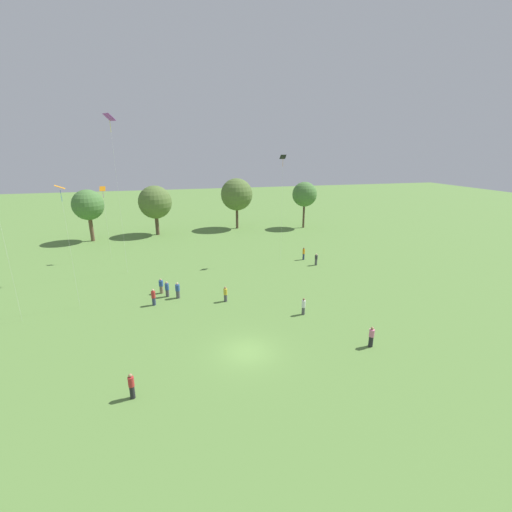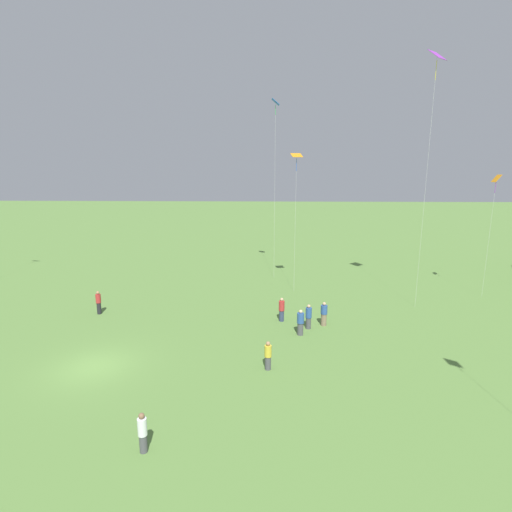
{
  "view_description": "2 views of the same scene",
  "coord_description": "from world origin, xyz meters",
  "px_view_note": "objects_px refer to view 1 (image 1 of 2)",
  "views": [
    {
      "loc": [
        -5.27,
        -23.2,
        15.48
      ],
      "look_at": [
        3.11,
        9.13,
        5.03
      ],
      "focal_mm": 24.0,
      "sensor_mm": 36.0,
      "label": 1
    },
    {
      "loc": [
        20.47,
        9.91,
        10.97
      ],
      "look_at": [
        -1.85,
        9.12,
        6.11
      ],
      "focal_mm": 28.0,
      "sensor_mm": 36.0,
      "label": 2
    }
  ],
  "objects_px": {
    "person_2": "(161,286)",
    "kite_2": "(110,124)",
    "person_5": "(167,289)",
    "person_8": "(225,294)",
    "person_3": "(178,290)",
    "person_1": "(303,306)",
    "person_6": "(132,386)",
    "person_7": "(316,259)",
    "person_9": "(304,253)",
    "person_4": "(154,297)",
    "person_0": "(371,337)",
    "kite_1": "(283,163)",
    "kite_3": "(61,193)",
    "kite_0": "(103,192)"
  },
  "relations": [
    {
      "from": "person_1",
      "to": "kite_2",
      "type": "distance_m",
      "value": 30.09
    },
    {
      "from": "person_5",
      "to": "kite_1",
      "type": "bearing_deg",
      "value": 82.2
    },
    {
      "from": "person_2",
      "to": "kite_2",
      "type": "distance_m",
      "value": 19.68
    },
    {
      "from": "person_2",
      "to": "person_3",
      "type": "bearing_deg",
      "value": -129.98
    },
    {
      "from": "person_3",
      "to": "kite_3",
      "type": "height_order",
      "value": "kite_3"
    },
    {
      "from": "person_2",
      "to": "kite_2",
      "type": "height_order",
      "value": "kite_2"
    },
    {
      "from": "person_0",
      "to": "person_4",
      "type": "height_order",
      "value": "same"
    },
    {
      "from": "person_1",
      "to": "kite_3",
      "type": "distance_m",
      "value": 25.15
    },
    {
      "from": "person_5",
      "to": "kite_2",
      "type": "xyz_separation_m",
      "value": [
        -4.98,
        9.18,
        17.41
      ]
    },
    {
      "from": "person_5",
      "to": "person_8",
      "type": "height_order",
      "value": "person_5"
    },
    {
      "from": "person_2",
      "to": "person_5",
      "type": "height_order",
      "value": "person_5"
    },
    {
      "from": "person_2",
      "to": "person_3",
      "type": "height_order",
      "value": "person_3"
    },
    {
      "from": "kite_2",
      "to": "person_1",
      "type": "bearing_deg",
      "value": -129.06
    },
    {
      "from": "person_3",
      "to": "person_8",
      "type": "height_order",
      "value": "person_3"
    },
    {
      "from": "person_0",
      "to": "person_3",
      "type": "height_order",
      "value": "person_3"
    },
    {
      "from": "kite_1",
      "to": "person_3",
      "type": "bearing_deg",
      "value": 78.26
    },
    {
      "from": "person_1",
      "to": "person_6",
      "type": "distance_m",
      "value": 17.3
    },
    {
      "from": "person_2",
      "to": "kite_1",
      "type": "height_order",
      "value": "kite_1"
    },
    {
      "from": "person_7",
      "to": "person_3",
      "type": "bearing_deg",
      "value": -83.37
    },
    {
      "from": "kite_0",
      "to": "person_9",
      "type": "bearing_deg",
      "value": 30.9
    },
    {
      "from": "person_4",
      "to": "kite_2",
      "type": "relative_size",
      "value": 0.09
    },
    {
      "from": "kite_2",
      "to": "kite_3",
      "type": "bearing_deg",
      "value": 163.26
    },
    {
      "from": "person_7",
      "to": "person_9",
      "type": "distance_m",
      "value": 2.86
    },
    {
      "from": "kite_2",
      "to": "person_2",
      "type": "bearing_deg",
      "value": -147.14
    },
    {
      "from": "person_4",
      "to": "person_6",
      "type": "distance_m",
      "value": 14.13
    },
    {
      "from": "person_3",
      "to": "person_4",
      "type": "distance_m",
      "value": 2.76
    },
    {
      "from": "kite_1",
      "to": "person_0",
      "type": "bearing_deg",
      "value": 134.72
    },
    {
      "from": "person_8",
      "to": "person_9",
      "type": "bearing_deg",
      "value": 152.13
    },
    {
      "from": "person_0",
      "to": "person_6",
      "type": "relative_size",
      "value": 0.98
    },
    {
      "from": "person_2",
      "to": "person_3",
      "type": "distance_m",
      "value": 2.5
    },
    {
      "from": "person_8",
      "to": "kite_2",
      "type": "height_order",
      "value": "kite_2"
    },
    {
      "from": "person_1",
      "to": "person_8",
      "type": "height_order",
      "value": "person_1"
    },
    {
      "from": "person_3",
      "to": "person_9",
      "type": "xyz_separation_m",
      "value": [
        18.35,
        9.23,
        0.07
      ]
    },
    {
      "from": "person_2",
      "to": "kite_3",
      "type": "relative_size",
      "value": 0.14
    },
    {
      "from": "person_6",
      "to": "person_9",
      "type": "height_order",
      "value": "person_9"
    },
    {
      "from": "person_3",
      "to": "kite_3",
      "type": "bearing_deg",
      "value": -27.42
    },
    {
      "from": "person_8",
      "to": "kite_1",
      "type": "bearing_deg",
      "value": 161.65
    },
    {
      "from": "person_5",
      "to": "kite_3",
      "type": "bearing_deg",
      "value": -124.06
    },
    {
      "from": "person_0",
      "to": "person_5",
      "type": "bearing_deg",
      "value": 144.79
    },
    {
      "from": "person_2",
      "to": "person_6",
      "type": "height_order",
      "value": "person_6"
    },
    {
      "from": "person_4",
      "to": "kite_3",
      "type": "distance_m",
      "value": 13.1
    },
    {
      "from": "person_2",
      "to": "kite_3",
      "type": "height_order",
      "value": "kite_3"
    },
    {
      "from": "person_3",
      "to": "person_2",
      "type": "bearing_deg",
      "value": -72.62
    },
    {
      "from": "person_0",
      "to": "person_3",
      "type": "distance_m",
      "value": 20.3
    },
    {
      "from": "person_6",
      "to": "kite_1",
      "type": "xyz_separation_m",
      "value": [
        18.53,
        25.15,
        12.74
      ]
    },
    {
      "from": "person_9",
      "to": "person_1",
      "type": "bearing_deg",
      "value": -49.57
    },
    {
      "from": "person_0",
      "to": "person_1",
      "type": "xyz_separation_m",
      "value": [
        -3.19,
        6.72,
        -0.02
      ]
    },
    {
      "from": "person_6",
      "to": "kite_0",
      "type": "bearing_deg",
      "value": -0.41
    },
    {
      "from": "person_6",
      "to": "kite_1",
      "type": "relative_size",
      "value": 0.12
    },
    {
      "from": "person_2",
      "to": "kite_2",
      "type": "xyz_separation_m",
      "value": [
        -4.35,
        8.02,
        17.43
      ]
    }
  ]
}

